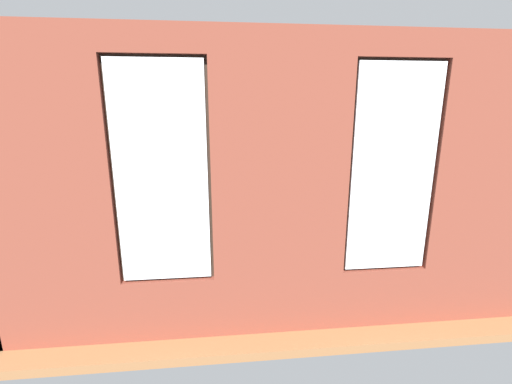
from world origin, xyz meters
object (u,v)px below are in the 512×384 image
object	(u,v)px
potted_plant_near_tv	(121,239)
potted_plant_corner_far_left	(455,238)
potted_plant_mid_room_small	(299,211)
potted_plant_by_left_couch	(331,199)
coffee_table	(250,215)
remote_silver	(240,211)
potted_plant_between_couches	(331,244)
potted_plant_foreground_right	(147,189)
media_console	(107,233)
candle_jar	(250,210)
potted_plant_corner_near_left	(344,183)
table_plant_small	(271,203)
papasan_chair	(221,195)
tv_flatscreen	(102,196)
couch_left	(375,222)
couch_by_window	(217,277)
remote_gray	(257,213)
cup_ceramic	(226,212)

from	to	relation	value
potted_plant_near_tv	potted_plant_corner_far_left	bearing A→B (deg)	168.07
potted_plant_mid_room_small	potted_plant_by_left_couch	bearing A→B (deg)	-140.94
coffee_table	remote_silver	size ratio (longest dim) A/B	9.27
potted_plant_mid_room_small	potted_plant_between_couches	size ratio (longest dim) A/B	0.37
coffee_table	potted_plant_corner_far_left	world-z (taller)	potted_plant_corner_far_left
potted_plant_foreground_right	media_console	bearing A→B (deg)	81.58
candle_jar	potted_plant_between_couches	size ratio (longest dim) A/B	0.07
remote_silver	potted_plant_corner_near_left	distance (m)	3.05
table_plant_small	papasan_chair	size ratio (longest dim) A/B	0.24
table_plant_small	tv_flatscreen	world-z (taller)	tv_flatscreen
potted_plant_corner_near_left	potted_plant_mid_room_small	bearing A→B (deg)	44.74
remote_silver	potted_plant_corner_far_left	size ratio (longest dim) A/B	0.11
media_console	potted_plant_corner_far_left	bearing A→B (deg)	158.30
table_plant_small	potted_plant_between_couches	xyz separation A→B (m)	(-0.43, 2.44, 0.12)
potted_plant_corner_far_left	potted_plant_mid_room_small	xyz separation A→B (m)	(1.45, -2.64, -0.41)
potted_plant_corner_near_left	potted_plant_near_tv	distance (m)	5.45
couch_left	media_console	distance (m)	4.86
potted_plant_by_left_couch	potted_plant_between_couches	world-z (taller)	potted_plant_between_couches
papasan_chair	potted_plant_corner_far_left	xyz separation A→B (m)	(-3.01, 3.82, 0.33)
table_plant_small	potted_plant_mid_room_small	xyz separation A→B (m)	(-0.57, -0.03, -0.20)
media_console	potted_plant_corner_near_left	size ratio (longest dim) A/B	1.10
couch_by_window	table_plant_small	xyz separation A→B (m)	(-1.07, -2.49, 0.24)
media_console	couch_left	bearing A→B (deg)	179.42
table_plant_small	potted_plant_near_tv	xyz separation A→B (m)	(2.44, 1.66, -0.00)
candle_jar	potted_plant_foreground_right	distance (m)	2.74
potted_plant_corner_far_left	potted_plant_corner_near_left	bearing A→B (deg)	-89.94
couch_by_window	potted_plant_foreground_right	distance (m)	4.24
table_plant_small	remote_silver	distance (m)	0.65
tv_flatscreen	potted_plant_mid_room_small	bearing A→B (deg)	-169.87
couch_by_window	media_console	bearing A→B (deg)	-44.25
tv_flatscreen	potted_plant_corner_far_left	bearing A→B (deg)	158.27
couch_by_window	potted_plant_mid_room_small	size ratio (longest dim) A/B	3.67
potted_plant_by_left_couch	potted_plant_corner_far_left	bearing A→B (deg)	99.35
couch_by_window	potted_plant_corner_far_left	world-z (taller)	potted_plant_corner_far_left
potted_plant_corner_near_left	potted_plant_mid_room_small	xyz separation A→B (m)	(1.45, 1.44, -0.24)
coffee_table	media_console	bearing A→B (deg)	10.62
table_plant_small	tv_flatscreen	size ratio (longest dim) A/B	0.24
couch_left	potted_plant_mid_room_small	size ratio (longest dim) A/B	3.46
potted_plant_corner_far_left	potted_plant_between_couches	distance (m)	1.61
couch_by_window	potted_plant_foreground_right	bearing A→B (deg)	-67.38
couch_left	potted_plant_corner_near_left	xyz separation A→B (m)	(-0.15, -2.13, 0.28)
potted_plant_by_left_couch	remote_gray	bearing A→B (deg)	29.31
candle_jar	potted_plant_by_left_couch	xyz separation A→B (m)	(-1.90, -0.89, -0.08)
candle_jar	potted_plant_corner_near_left	distance (m)	2.93
candle_jar	potted_plant_corner_near_left	xyz separation A→B (m)	(-2.45, -1.60, 0.14)
remote_gray	potted_plant_near_tv	xyz separation A→B (m)	(2.13, 1.42, 0.13)
potted_plant_mid_room_small	couch_by_window	bearing A→B (deg)	56.96
couch_by_window	papasan_chair	bearing A→B (deg)	-91.23
cup_ceramic	papasan_chair	bearing A→B (deg)	-86.81
cup_ceramic	remote_gray	world-z (taller)	cup_ceramic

